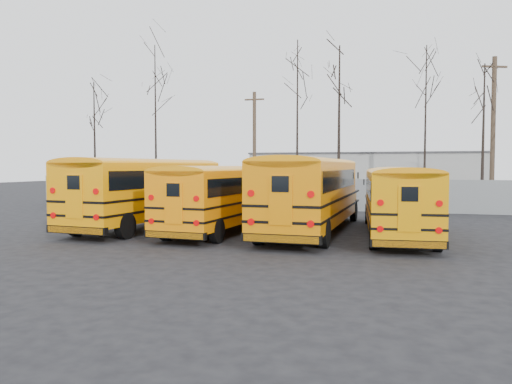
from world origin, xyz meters
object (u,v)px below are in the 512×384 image
(bus_a, at_px, (151,187))
(utility_pole_right, at_px, (493,130))
(bus_b, at_px, (226,192))
(bus_c, at_px, (312,188))
(bus_d, at_px, (398,196))
(utility_pole_left, at_px, (254,147))

(bus_a, bearing_deg, utility_pole_right, 49.62)
(bus_b, relative_size, bus_c, 0.89)
(bus_d, bearing_deg, bus_a, 173.80)
(bus_d, distance_m, utility_pole_right, 18.61)
(bus_b, distance_m, bus_d, 7.13)
(bus_a, xyz_separation_m, bus_d, (10.89, -0.27, -0.22))
(bus_b, bearing_deg, utility_pole_left, 105.23)
(bus_c, xyz_separation_m, bus_d, (3.47, -0.29, -0.24))
(bus_c, relative_size, utility_pole_left, 1.41)
(bus_a, xyz_separation_m, bus_b, (3.76, -0.40, -0.19))
(utility_pole_right, bearing_deg, bus_d, -133.68)
(bus_a, distance_m, bus_c, 7.42)
(bus_a, relative_size, utility_pole_right, 1.13)
(bus_a, distance_m, bus_d, 10.89)
(bus_a, height_order, bus_c, bus_c)
(bus_d, bearing_deg, bus_b, 176.27)
(bus_b, height_order, utility_pole_right, utility_pole_right)
(bus_b, xyz_separation_m, utility_pole_left, (-3.10, 14.95, 2.53))
(bus_b, distance_m, utility_pole_left, 15.48)
(bus_c, bearing_deg, bus_a, -178.45)
(utility_pole_left, xyz_separation_m, utility_pole_right, (16.36, 2.37, 1.06))
(bus_d, distance_m, utility_pole_left, 18.18)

